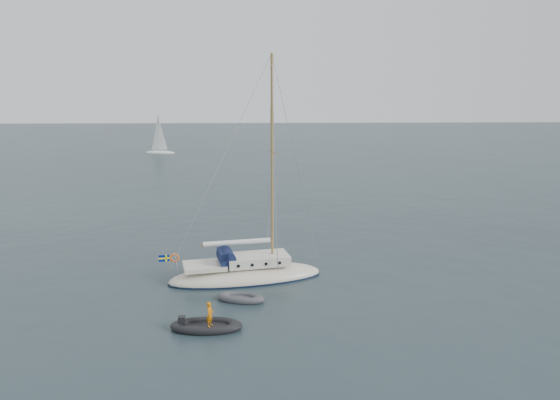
{
  "coord_description": "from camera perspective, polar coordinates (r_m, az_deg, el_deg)",
  "views": [
    {
      "loc": [
        -2.41,
        -28.04,
        11.13
      ],
      "look_at": [
        -1.36,
        0.0,
        5.35
      ],
      "focal_mm": 35.0,
      "sensor_mm": 36.0,
      "label": 1
    }
  ],
  "objects": [
    {
      "name": "distant_yacht_c",
      "position": [
        97.02,
        -12.55,
        6.56
      ],
      "size": [
        5.32,
        2.84,
        7.05
      ],
      "rotation": [
        0.0,
        0.0,
        -0.16
      ],
      "color": "silver",
      "rests_on": "ground"
    },
    {
      "name": "ground",
      "position": [
        30.26,
        2.61,
        -9.96
      ],
      "size": [
        300.0,
        300.0,
        0.0
      ],
      "primitive_type": "plane",
      "color": "black",
      "rests_on": "ground"
    },
    {
      "name": "sailboat",
      "position": [
        32.39,
        -3.59,
        -6.56
      ],
      "size": [
        9.56,
        2.86,
        13.62
      ],
      "rotation": [
        0.0,
        0.0,
        0.21
      ],
      "color": "beige",
      "rests_on": "ground"
    },
    {
      "name": "rib",
      "position": [
        26.48,
        -7.73,
        -12.83
      ],
      "size": [
        3.4,
        1.54,
        1.38
      ],
      "rotation": [
        0.0,
        0.0,
        -0.02
      ],
      "color": "black",
      "rests_on": "ground"
    },
    {
      "name": "dinghy",
      "position": [
        29.58,
        -4.14,
        -10.16
      ],
      "size": [
        2.6,
        1.17,
        0.37
      ],
      "rotation": [
        0.0,
        0.0,
        -0.28
      ],
      "color": "#444448",
      "rests_on": "ground"
    }
  ]
}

